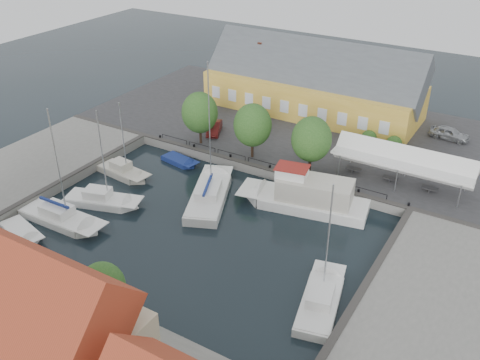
# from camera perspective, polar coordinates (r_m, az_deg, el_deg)

# --- Properties ---
(ground) EXTENTS (140.00, 140.00, 0.00)m
(ground) POSITION_cam_1_polar(r_m,az_deg,el_deg) (50.93, -3.48, -4.32)
(ground) COLOR black
(ground) RESTS_ON ground
(north_quay) EXTENTS (56.00, 26.00, 1.00)m
(north_quay) POSITION_cam_1_polar(r_m,az_deg,el_deg) (68.48, 7.37, 5.27)
(north_quay) COLOR #2D2D30
(north_quay) RESTS_ON ground
(west_quay) EXTENTS (12.00, 24.00, 1.00)m
(west_quay) POSITION_cam_1_polar(r_m,az_deg,el_deg) (63.16, -21.34, 1.20)
(west_quay) COLOR slate
(west_quay) RESTS_ON ground
(east_quay) EXTENTS (12.00, 24.00, 1.00)m
(east_quay) POSITION_cam_1_polar(r_m,az_deg,el_deg) (42.92, 20.67, -13.20)
(east_quay) COLOR slate
(east_quay) RESTS_ON ground
(quay_edge_fittings) EXTENTS (56.00, 24.72, 0.40)m
(quay_edge_fittings) POSITION_cam_1_polar(r_m,az_deg,el_deg) (53.72, -0.67, -0.97)
(quay_edge_fittings) COLOR #383533
(quay_edge_fittings) RESTS_ON north_quay
(warehouse) EXTENTS (28.56, 14.00, 9.55)m
(warehouse) POSITION_cam_1_polar(r_m,az_deg,el_deg) (72.58, 7.46, 10.02)
(warehouse) COLOR gold
(warehouse) RESTS_ON north_quay
(tent_canopy) EXTENTS (14.00, 4.00, 2.83)m
(tent_canopy) POSITION_cam_1_polar(r_m,az_deg,el_deg) (55.93, 17.04, 1.99)
(tent_canopy) COLOR white
(tent_canopy) RESTS_ON north_quay
(quay_trees) EXTENTS (18.20, 4.20, 6.30)m
(quay_trees) POSITION_cam_1_polar(r_m,az_deg,el_deg) (58.48, 1.35, 5.86)
(quay_trees) COLOR black
(quay_trees) RESTS_ON north_quay
(car_silver) EXTENTS (4.76, 2.23, 1.58)m
(car_silver) POSITION_cam_1_polar(r_m,az_deg,el_deg) (68.73, 21.44, 4.66)
(car_silver) COLOR #969A9D
(car_silver) RESTS_ON north_quay
(car_red) EXTENTS (3.08, 4.40, 1.38)m
(car_red) POSITION_cam_1_polar(r_m,az_deg,el_deg) (65.78, -2.76, 5.58)
(car_red) COLOR #4E1211
(car_red) RESTS_ON north_quay
(center_sailboat) EXTENTS (7.10, 11.07, 14.56)m
(center_sailboat) POSITION_cam_1_polar(r_m,az_deg,el_deg) (53.87, -3.27, -1.80)
(center_sailboat) COLOR white
(center_sailboat) RESTS_ON ground
(trawler) EXTENTS (13.36, 6.17, 5.00)m
(trawler) POSITION_cam_1_polar(r_m,az_deg,el_deg) (52.66, 7.24, -1.97)
(trawler) COLOR white
(trawler) RESTS_ON ground
(east_boat_c) EXTENTS (4.39, 8.68, 10.74)m
(east_boat_c) POSITION_cam_1_polar(r_m,az_deg,el_deg) (42.00, 8.58, -12.78)
(east_boat_c) COLOR white
(east_boat_c) RESTS_ON ground
(west_boat_b) EXTENTS (6.73, 2.95, 9.19)m
(west_boat_b) POSITION_cam_1_polar(r_m,az_deg,el_deg) (59.69, -12.35, 0.73)
(west_boat_b) COLOR beige
(west_boat_b) RESTS_ON ground
(west_boat_c) EXTENTS (8.11, 4.70, 10.65)m
(west_boat_c) POSITION_cam_1_polar(r_m,az_deg,el_deg) (54.97, -14.54, -2.23)
(west_boat_c) COLOR white
(west_boat_c) RESTS_ON ground
(west_boat_d) EXTENTS (9.31, 2.97, 12.21)m
(west_boat_d) POSITION_cam_1_polar(r_m,az_deg,el_deg) (53.26, -18.52, -3.98)
(west_boat_d) COLOR white
(west_boat_d) RESTS_ON ground
(launch_sw) EXTENTS (5.65, 3.26, 0.98)m
(launch_sw) POSITION_cam_1_polar(r_m,az_deg,el_deg) (52.85, -22.26, -5.27)
(launch_sw) COLOR white
(launch_sw) RESTS_ON ground
(launch_nw) EXTENTS (4.86, 2.61, 0.88)m
(launch_nw) POSITION_cam_1_polar(r_m,az_deg,el_deg) (61.43, -6.45, 1.94)
(launch_nw) COLOR navy
(launch_nw) RESTS_ON ground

